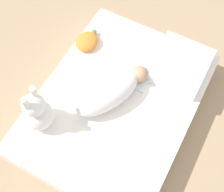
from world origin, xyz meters
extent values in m
plane|color=#9E8466|center=(0.00, 0.00, 0.00)|extent=(12.00, 12.00, 0.00)
cube|color=white|center=(0.00, 0.00, 0.08)|extent=(1.18, 0.88, 0.16)
cube|color=white|center=(0.21, -0.03, 0.17)|extent=(0.19, 0.17, 0.02)
ellipsoid|color=white|center=(-0.02, 0.05, 0.24)|extent=(0.45, 0.34, 0.15)
sphere|color=tan|center=(0.19, -0.06, 0.23)|extent=(0.10, 0.10, 0.10)
cube|color=white|center=(0.38, -0.24, 0.20)|extent=(0.36, 0.33, 0.08)
sphere|color=white|center=(-0.32, 0.31, 0.25)|extent=(0.17, 0.17, 0.17)
sphere|color=white|center=(-0.32, 0.31, 0.37)|extent=(0.13, 0.13, 0.13)
cylinder|color=white|center=(-0.36, 0.31, 0.45)|extent=(0.03, 0.03, 0.08)
cylinder|color=white|center=(-0.29, 0.31, 0.45)|extent=(0.03, 0.03, 0.08)
ellipsoid|color=orange|center=(0.27, 0.36, 0.19)|extent=(0.16, 0.14, 0.07)
sphere|color=#4C934C|center=(0.36, 0.36, 0.19)|extent=(0.04, 0.04, 0.04)
camera|label=1|loc=(-0.76, -0.38, 1.79)|focal=50.00mm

